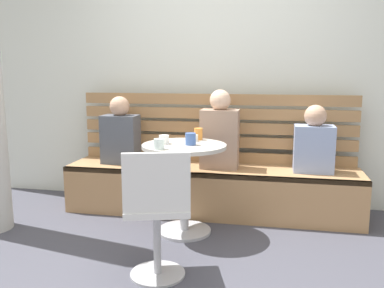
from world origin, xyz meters
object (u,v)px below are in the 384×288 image
booth_bench (211,190)px  cafe_table (184,171)px  cup_ceramic_white (164,139)px  white_chair (157,210)px  person_adult (220,133)px  person_child_left (120,134)px  cup_mug_blue (191,139)px  cup_espresso_small (195,138)px  person_child_middle (314,143)px  cup_tumbler_orange (198,134)px  cup_glass_short (159,144)px

booth_bench → cafe_table: cafe_table is taller
cafe_table → cup_ceramic_white: bearing=-178.9°
white_chair → person_adult: person_adult is taller
person_child_left → cup_mug_blue: bearing=-34.7°
person_adult → booth_bench: bearing=-173.3°
cup_mug_blue → cup_espresso_small: 0.18m
cup_espresso_small → booth_bench: bearing=75.9°
person_child_middle → cup_ceramic_white: (-1.21, -0.53, 0.08)m
person_child_middle → cup_espresso_small: 1.06m
cup_tumbler_orange → cup_espresso_small: (-0.02, -0.08, -0.02)m
person_child_left → cup_glass_short: size_ratio=8.04×
cup_mug_blue → cup_ceramic_white: cup_mug_blue is taller
cup_mug_blue → person_adult: bearing=73.1°
person_adult → cup_espresso_small: bearing=-114.9°
person_adult → cup_espresso_small: size_ratio=12.78×
cafe_table → white_chair: bearing=-89.7°
person_child_left → cup_tumbler_orange: 0.87m
white_chair → person_child_left: 1.57m
white_chair → cup_tumbler_orange: size_ratio=8.50×
cup_ceramic_white → cup_mug_blue: bearing=-3.2°
person_child_left → cup_tumbler_orange: person_child_left is taller
person_child_middle → cup_tumbler_orange: person_child_middle is taller
person_adult → person_child_middle: person_adult is taller
cafe_table → person_adult: bearing=67.2°
cup_tumbler_orange → cup_ceramic_white: 0.34m
cup_glass_short → cup_tumbler_orange: cup_tumbler_orange is taller
cup_glass_short → cafe_table: bearing=60.7°
booth_bench → cup_mug_blue: size_ratio=28.42×
person_adult → cup_glass_short: 0.84m
person_child_middle → cup_espresso_small: bearing=-160.1°
white_chair → cup_tumbler_orange: white_chair is taller
cup_tumbler_orange → cup_ceramic_white: bearing=-133.4°
person_adult → person_child_middle: bearing=0.5°
booth_bench → cup_ceramic_white: size_ratio=33.75×
cup_mug_blue → cafe_table: bearing=164.6°
cup_espresso_small → person_adult: bearing=65.1°
cup_mug_blue → cup_glass_short: bearing=-130.2°
white_chair → cup_mug_blue: (0.05, 0.80, 0.32)m
white_chair → cup_ceramic_white: 0.88m
person_adult → cup_mug_blue: size_ratio=7.54×
white_chair → person_child_middle: bearing=52.0°
cafe_table → cup_glass_short: 0.38m
person_adult → cup_glass_short: (-0.36, -0.76, 0.02)m
booth_bench → person_child_middle: 1.03m
cafe_table → person_adult: (0.22, 0.52, 0.24)m
booth_bench → cafe_table: 0.61m
white_chair → person_child_middle: person_child_middle is taller
cafe_table → cup_tumbler_orange: bearing=74.1°
booth_bench → white_chair: bearing=-95.9°
booth_bench → person_child_middle: (0.91, 0.02, 0.48)m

